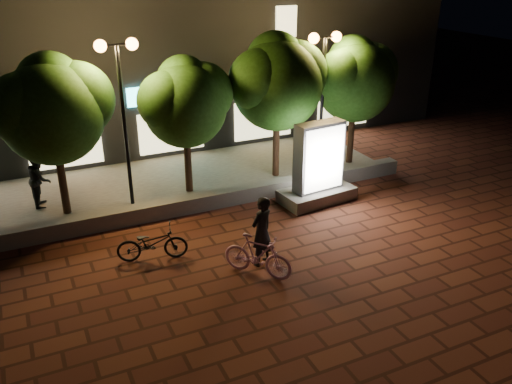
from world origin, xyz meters
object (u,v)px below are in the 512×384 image
street_lamp_left (120,82)px  scooter_pink (258,256)px  tree_left (52,106)px  street_lamp_right (324,67)px  pedestrian (39,179)px  tree_far_right (355,77)px  scooter_parked (152,243)px  tree_right (278,79)px  ad_kiosk (318,170)px  rider (262,231)px  tree_mid (185,99)px

street_lamp_left → scooter_pink: size_ratio=2.82×
tree_left → street_lamp_right: bearing=-1.7°
tree_left → pedestrian: tree_left is taller
tree_far_right → scooter_parked: tree_far_right is taller
street_lamp_right → scooter_parked: street_lamp_right is taller
tree_right → street_lamp_left: 5.38m
ad_kiosk → tree_left: bearing=162.0°
tree_left → tree_far_right: bearing=-0.0°
tree_far_right → street_lamp_left: 8.58m
street_lamp_right → pedestrian: (-9.61, 1.11, -2.92)m
tree_right → rider: bearing=-120.8°
tree_mid → scooter_pink: (-0.13, -5.67, -2.66)m
tree_right → street_lamp_left: (-5.36, -0.26, 0.46)m
street_lamp_right → ad_kiosk: bearing=-122.5°
rider → tree_left: bearing=-75.2°
street_lamp_right → scooter_pink: (-5.08, -5.41, -3.34)m
scooter_parked → scooter_pink: bearing=-115.2°
street_lamp_left → rider: (2.24, -4.97, -3.07)m
tree_left → scooter_pink: tree_left is taller
tree_mid → pedestrian: size_ratio=2.52×
tree_far_right → tree_mid: bearing=-180.0°
street_lamp_left → scooter_parked: (-0.28, -3.55, -3.54)m
tree_mid → scooter_parked: size_ratio=2.43×
street_lamp_left → ad_kiosk: 6.70m
rider → tree_mid: bearing=-111.8°
tree_far_right → ad_kiosk: bearing=-140.3°
scooter_pink → tree_left: bearing=84.1°
street_lamp_left → ad_kiosk: size_ratio=1.94×
tree_left → ad_kiosk: size_ratio=1.83×
tree_far_right → street_lamp_left: bearing=-178.2°
rider → tree_right: bearing=-144.6°
scooter_pink → scooter_parked: size_ratio=0.99×
tree_mid → scooter_pink: 6.27m
tree_far_right → street_lamp_left: street_lamp_left is taller
tree_right → pedestrian: tree_right is taller
tree_mid → tree_right: 3.32m
ad_kiosk → scooter_parked: (-5.89, -1.36, -0.59)m
ad_kiosk → tree_mid: bearing=145.4°
tree_left → ad_kiosk: 8.28m
tree_left → tree_right: tree_right is taller
tree_right → tree_far_right: 3.20m
scooter_parked → pedestrian: 5.24m
tree_mid → ad_kiosk: (3.55, -2.45, -2.14)m
tree_left → street_lamp_left: street_lamp_left is taller
tree_mid → pedestrian: tree_mid is taller
scooter_parked → pedestrian: pedestrian is taller
ad_kiosk → tree_far_right: bearing=39.7°
tree_right → scooter_pink: bearing=-121.2°
scooter_pink → ad_kiosk: bearing=1.0°
tree_right → ad_kiosk: tree_right is taller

